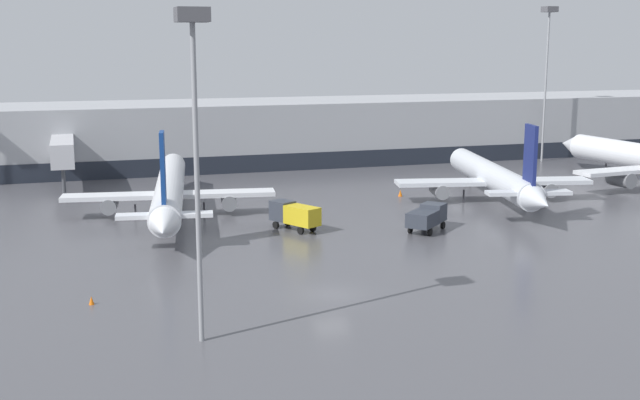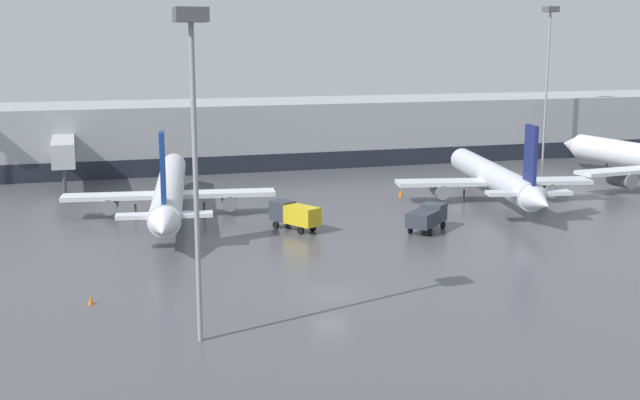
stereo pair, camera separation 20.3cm
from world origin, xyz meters
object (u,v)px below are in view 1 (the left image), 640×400
service_truck_2 (294,214)px  traffic_cone_1 (400,193)px  apron_light_mast_2 (194,84)px  parked_jet_1 (169,190)px  traffic_cone_2 (91,300)px  parked_jet_2 (494,177)px  apron_light_mast_0 (548,43)px  service_truck_1 (427,216)px

service_truck_2 → traffic_cone_1: bearing=-80.8°
service_truck_2 → apron_light_mast_2: size_ratio=0.29×
parked_jet_1 → traffic_cone_2: bearing=170.8°
parked_jet_1 → parked_jet_2: bearing=-86.2°
parked_jet_1 → apron_light_mast_0: bearing=-60.3°
parked_jet_1 → service_truck_1: parked_jet_1 is taller
parked_jet_1 → service_truck_2: bearing=-124.6°
service_truck_2 → apron_light_mast_0: size_ratio=0.25×
parked_jet_2 → traffic_cone_2: bearing=130.6°
traffic_cone_1 → parked_jet_1: bearing=-173.4°
traffic_cone_1 → apron_light_mast_2: (-28.72, -38.51, 14.66)m
parked_jet_2 → traffic_cone_2: 49.65m
traffic_cone_2 → apron_light_mast_2: 18.21m
service_truck_1 → apron_light_mast_0: size_ratio=0.23×
service_truck_1 → service_truck_2: (-11.74, 3.98, 0.15)m
traffic_cone_1 → service_truck_2: bearing=-141.6°
parked_jet_2 → traffic_cone_1: size_ratio=42.73×
parked_jet_1 → apron_light_mast_2: apron_light_mast_2 is taller
parked_jet_1 → traffic_cone_1: parked_jet_1 is taller
traffic_cone_2 → apron_light_mast_0: bearing=36.9°
parked_jet_2 → service_truck_1: 16.97m
apron_light_mast_0 → apron_light_mast_2: bearing=-135.7°
traffic_cone_2 → apron_light_mast_0: (65.48, 49.12, 16.87)m
apron_light_mast_2 → service_truck_2: bearing=63.8°
service_truck_1 → apron_light_mast_2: 35.49m
traffic_cone_2 → apron_light_mast_2: (6.05, -8.81, 14.75)m
traffic_cone_1 → apron_light_mast_0: bearing=32.3°
service_truck_2 → traffic_cone_2: bearing=103.0°
parked_jet_2 → traffic_cone_1: 10.65m
service_truck_2 → traffic_cone_2: (-18.76, -17.00, -1.26)m
traffic_cone_2 → service_truck_2: bearing=42.2°
apron_light_mast_2 → service_truck_1: bearing=41.8°
parked_jet_2 → service_truck_1: parked_jet_2 is taller
traffic_cone_2 → parked_jet_1: bearing=72.6°
apron_light_mast_0 → traffic_cone_1: bearing=-147.7°
parked_jet_2 → apron_light_mast_2: apron_light_mast_2 is taller
traffic_cone_1 → apron_light_mast_2: apron_light_mast_2 is taller
traffic_cone_1 → traffic_cone_2: traffic_cone_1 is taller
parked_jet_2 → apron_light_mast_0: size_ratio=1.47×
traffic_cone_2 → service_truck_1: bearing=23.1°
parked_jet_1 → apron_light_mast_2: 37.61m
traffic_cone_1 → apron_light_mast_0: (30.70, 19.41, 16.78)m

